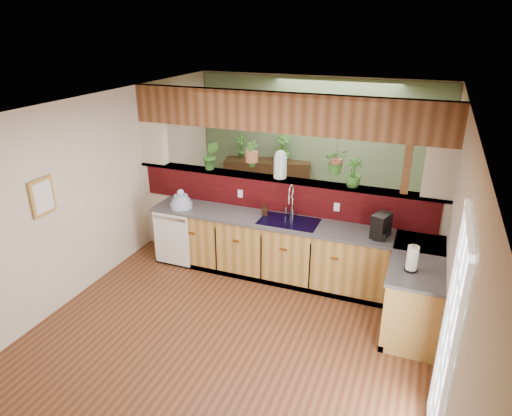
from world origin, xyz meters
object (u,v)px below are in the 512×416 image
at_px(dish_stack, 181,202).
at_px(faucet, 291,200).
at_px(coffee_maker, 381,227).
at_px(paper_towel, 412,259).
at_px(shelving_console, 267,187).
at_px(soap_dispenser, 265,209).
at_px(glass_jar, 280,164).

bearing_deg(dish_stack, faucet, 8.43).
xyz_separation_m(coffee_maker, paper_towel, (0.43, -0.74, -0.00)).
xyz_separation_m(coffee_maker, shelving_console, (-2.39, 2.33, -0.55)).
distance_m(soap_dispenser, paper_towel, 2.24).
height_order(dish_stack, glass_jar, glass_jar).
xyz_separation_m(dish_stack, shelving_console, (0.51, 2.36, -0.49)).
relative_size(faucet, coffee_maker, 1.56).
bearing_deg(soap_dispenser, paper_towel, -23.04).
bearing_deg(soap_dispenser, faucet, 10.32).
relative_size(dish_stack, shelving_console, 0.20).
xyz_separation_m(soap_dispenser, shelving_console, (-0.75, 2.19, -0.49)).
distance_m(coffee_maker, paper_towel, 0.85).
relative_size(soap_dispenser, coffee_maker, 0.58).
relative_size(dish_stack, coffee_maker, 1.02).
height_order(coffee_maker, glass_jar, glass_jar).
distance_m(faucet, dish_stack, 1.66).
relative_size(coffee_maker, glass_jar, 0.78).
xyz_separation_m(dish_stack, coffee_maker, (2.90, 0.03, 0.06)).
bearing_deg(faucet, dish_stack, -171.57).
relative_size(faucet, dish_stack, 1.52).
bearing_deg(coffee_maker, soap_dispenser, -165.39).
xyz_separation_m(faucet, glass_jar, (-0.24, 0.22, 0.43)).
bearing_deg(coffee_maker, shelving_console, 155.22).
bearing_deg(dish_stack, shelving_console, 77.82).
xyz_separation_m(soap_dispenser, coffee_maker, (1.64, -0.14, 0.06)).
xyz_separation_m(faucet, coffee_maker, (1.27, -0.21, -0.12)).
bearing_deg(shelving_console, faucet, -76.03).
relative_size(soap_dispenser, paper_towel, 0.58).
height_order(dish_stack, paper_towel, paper_towel).
xyz_separation_m(soap_dispenser, paper_towel, (2.06, -0.88, 0.05)).
distance_m(dish_stack, soap_dispenser, 1.27).
relative_size(paper_towel, shelving_console, 0.20).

